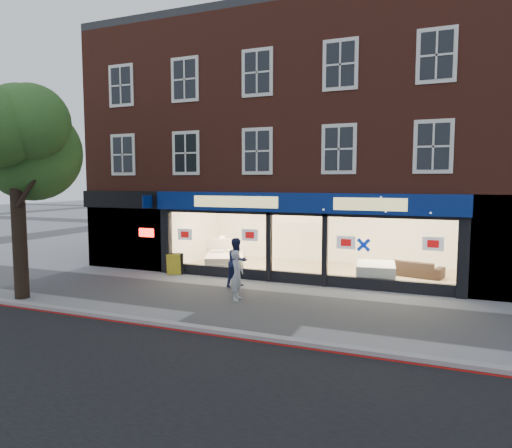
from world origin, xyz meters
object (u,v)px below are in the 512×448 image
Objects in this scene: display_bed at (225,260)px; sofa at (415,268)px; mattress_stack at (376,272)px; pedestrian_grey at (237,275)px; pedestrian_blue at (237,262)px; a_board at (175,264)px.

display_bed is 7.54m from sofa.
mattress_stack is 5.37m from pedestrian_grey.
a_board is at bearing 100.50° from pedestrian_blue.
display_bed is 4.85m from pedestrian_grey.
a_board is at bearing -170.30° from mattress_stack.
display_bed is 1.57× the size of pedestrian_grey.
a_board is at bearing 31.61° from sofa.
display_bed is 1.36× the size of mattress_stack.
a_board reaches higher than mattress_stack.
a_board is (-1.40, -1.62, 0.01)m from display_bed.
display_bed reaches higher than mattress_stack.
pedestrian_blue reaches higher than mattress_stack.
pedestrian_grey reaches higher than a_board.
display_bed is 1.42× the size of pedestrian_blue.
pedestrian_grey is 1.78m from pedestrian_blue.
sofa is 2.40× the size of a_board.
sofa is at bearing -14.50° from display_bed.
mattress_stack is 1.97m from sofa.
mattress_stack is 1.16× the size of pedestrian_grey.
a_board is at bearing -154.46° from display_bed.
pedestrian_grey is at bearing -128.75° from pedestrian_blue.
display_bed is 2.14m from a_board.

